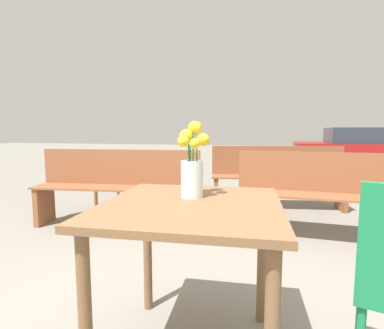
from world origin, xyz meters
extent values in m
cube|color=brown|center=(0.00, 0.00, 0.73)|extent=(0.81, 0.84, 0.03)
cylinder|color=brown|center=(-0.32, -0.36, 0.36)|extent=(0.05, 0.05, 0.72)
cylinder|color=brown|center=(-0.34, 0.33, 0.36)|extent=(0.05, 0.05, 0.72)
cylinder|color=brown|center=(0.32, 0.36, 0.36)|extent=(0.05, 0.05, 0.72)
cylinder|color=silver|center=(-0.02, 0.11, 0.84)|extent=(0.11, 0.11, 0.17)
cylinder|color=silver|center=(-0.02, 0.11, 0.80)|extent=(0.09, 0.09, 0.10)
cylinder|color=#337038|center=(0.00, 0.11, 0.88)|extent=(0.01, 0.01, 0.25)
sphere|color=yellow|center=(0.03, 0.12, 1.02)|extent=(0.06, 0.06, 0.06)
cylinder|color=#337038|center=(-0.02, 0.13, 0.91)|extent=(0.01, 0.01, 0.30)
sphere|color=yellow|center=(-0.02, 0.16, 1.08)|extent=(0.07, 0.07, 0.07)
cylinder|color=#337038|center=(-0.03, 0.12, 0.89)|extent=(0.01, 0.01, 0.26)
sphere|color=yellow|center=(-0.06, 0.14, 1.04)|extent=(0.07, 0.07, 0.07)
cylinder|color=#337038|center=(-0.03, 0.09, 0.88)|extent=(0.01, 0.01, 0.24)
sphere|color=yellow|center=(-0.06, 0.07, 1.02)|extent=(0.05, 0.05, 0.05)
cylinder|color=#337038|center=(-0.01, 0.09, 0.88)|extent=(0.01, 0.01, 0.23)
sphere|color=yellow|center=(0.00, 0.07, 1.01)|extent=(0.05, 0.05, 0.05)
cylinder|color=#197A47|center=(0.77, 0.19, 0.22)|extent=(0.03, 0.03, 0.44)
cube|color=brown|center=(-1.25, 1.70, 0.44)|extent=(1.86, 0.52, 0.02)
cube|color=brown|center=(-1.26, 1.86, 0.65)|extent=(1.84, 0.20, 0.40)
cube|color=brown|center=(-0.39, 1.77, 0.21)|extent=(0.09, 0.33, 0.43)
cube|color=brown|center=(-2.11, 1.62, 0.21)|extent=(0.09, 0.33, 0.43)
cube|color=brown|center=(0.96, 1.75, 0.44)|extent=(1.82, 0.48, 0.02)
cube|color=brown|center=(0.97, 1.91, 0.65)|extent=(1.80, 0.16, 0.40)
cube|color=brown|center=(0.12, 1.81, 0.21)|extent=(0.08, 0.33, 0.43)
cube|color=brown|center=(0.54, 2.88, 0.44)|extent=(1.82, 0.60, 0.02)
cube|color=brown|center=(0.52, 3.04, 0.65)|extent=(1.78, 0.28, 0.40)
cube|color=brown|center=(1.37, 3.00, 0.21)|extent=(0.10, 0.33, 0.43)
cube|color=brown|center=(-0.29, 2.77, 0.21)|extent=(0.10, 0.33, 0.43)
cube|color=brown|center=(-1.63, 2.82, 0.72)|extent=(0.81, 0.86, 0.03)
cylinder|color=brown|center=(-1.95, 2.45, 0.35)|extent=(0.05, 0.05, 0.70)
cylinder|color=brown|center=(-1.28, 2.47, 0.35)|extent=(0.05, 0.05, 0.70)
cylinder|color=brown|center=(-1.97, 3.17, 0.35)|extent=(0.05, 0.05, 0.70)
cylinder|color=brown|center=(-1.31, 3.19, 0.35)|extent=(0.05, 0.05, 0.70)
cube|color=maroon|center=(3.29, 8.11, 0.43)|extent=(4.08, 2.05, 0.57)
cube|color=#2D333D|center=(3.29, 8.11, 0.92)|extent=(2.28, 1.81, 0.43)
cylinder|color=black|center=(2.01, 7.29, 0.30)|extent=(0.61, 0.21, 0.60)
cylinder|color=black|center=(2.10, 9.05, 0.30)|extent=(0.61, 0.21, 0.60)
camera|label=1|loc=(0.29, -1.27, 1.07)|focal=28.00mm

